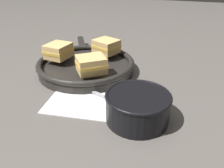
% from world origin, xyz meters
% --- Properties ---
extents(ground_plane, '(4.00, 4.00, 0.00)m').
position_xyz_m(ground_plane, '(0.00, 0.00, 0.00)').
color(ground_plane, '#56514C').
extents(napkin, '(0.27, 0.24, 0.00)m').
position_xyz_m(napkin, '(-0.01, 0.01, 0.00)').
color(napkin, white).
rests_on(napkin, ground_plane).
extents(soup_bowl, '(0.15, 0.15, 0.07)m').
position_xyz_m(soup_bowl, '(0.12, -0.05, 0.04)').
color(soup_bowl, black).
rests_on(soup_bowl, ground_plane).
extents(spoon, '(0.14, 0.07, 0.01)m').
position_xyz_m(spoon, '(0.02, 0.00, 0.01)').
color(spoon, '#9E9EA3').
rests_on(spoon, napkin).
extents(skillet, '(0.32, 0.42, 0.04)m').
position_xyz_m(skillet, '(-0.11, 0.15, 0.02)').
color(skillet, black).
rests_on(skillet, ground_plane).
extents(sandwich_near_left, '(0.08, 0.09, 0.05)m').
position_xyz_m(sandwich_near_left, '(-0.20, 0.14, 0.06)').
color(sandwich_near_left, '#DBB26B').
rests_on(sandwich_near_left, skillet).
extents(sandwich_near_right, '(0.11, 0.11, 0.05)m').
position_xyz_m(sandwich_near_right, '(-0.05, 0.07, 0.06)').
color(sandwich_near_right, '#DBB26B').
rests_on(sandwich_near_right, skillet).
extents(sandwich_far_left, '(0.10, 0.10, 0.05)m').
position_xyz_m(sandwich_far_left, '(-0.06, 0.24, 0.06)').
color(sandwich_far_left, '#DBB26B').
rests_on(sandwich_far_left, skillet).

